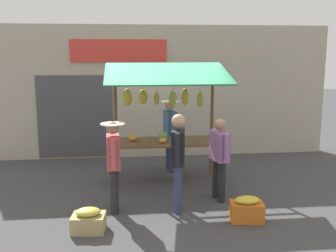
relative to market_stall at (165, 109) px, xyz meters
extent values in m
plane|color=#424244|center=(-0.03, 0.05, -1.55)|extent=(40.00, 40.00, 0.00)
cube|color=#B2A893|center=(-0.03, -2.15, 0.15)|extent=(9.00, 0.25, 3.40)
cube|color=red|center=(0.95, -2.01, 1.20)|extent=(2.40, 0.06, 0.56)
cube|color=#47474C|center=(2.08, -2.02, -0.45)|extent=(1.90, 0.04, 2.10)
cube|color=brown|center=(-0.03, 0.05, -0.69)|extent=(2.20, 0.90, 0.05)
cylinder|color=brown|center=(1.01, 0.44, -1.13)|extent=(0.06, 0.06, 0.83)
cylinder|color=brown|center=(-1.07, 0.44, -1.13)|extent=(0.06, 0.06, 0.83)
cylinder|color=brown|center=(1.01, -0.34, -1.13)|extent=(0.06, 0.06, 0.83)
cylinder|color=brown|center=(-1.07, -0.34, -1.13)|extent=(0.06, 0.06, 0.83)
cylinder|color=brown|center=(1.03, -0.35, -0.37)|extent=(0.07, 0.07, 2.35)
cylinder|color=brown|center=(-1.09, -0.35, -0.37)|extent=(0.07, 0.07, 2.35)
cylinder|color=brown|center=(-0.03, -0.35, 0.60)|extent=(2.12, 0.06, 0.06)
cube|color=#23724C|center=(-0.03, 0.20, 0.75)|extent=(2.50, 1.46, 0.39)
cylinder|color=brown|center=(-0.81, -0.34, 0.46)|extent=(0.01, 0.01, 0.27)
ellipsoid|color=#B2CC4C|center=(-0.81, -0.34, 0.15)|extent=(0.21, 0.21, 0.34)
cylinder|color=brown|center=(-0.47, -0.32, 0.50)|extent=(0.01, 0.01, 0.20)
ellipsoid|color=yellow|center=(-0.47, -0.32, 0.21)|extent=(0.22, 0.21, 0.38)
cylinder|color=brown|center=(-0.21, -0.34, 0.47)|extent=(0.01, 0.01, 0.26)
ellipsoid|color=#B2CC4C|center=(-0.21, -0.34, 0.18)|extent=(0.24, 0.22, 0.33)
cylinder|color=brown|center=(0.15, -0.36, 0.47)|extent=(0.01, 0.01, 0.27)
ellipsoid|color=gold|center=(0.15, -0.36, 0.19)|extent=(0.15, 0.18, 0.29)
cylinder|color=brown|center=(0.44, -0.30, 0.49)|extent=(0.01, 0.01, 0.21)
ellipsoid|color=yellow|center=(0.44, -0.30, 0.23)|extent=(0.20, 0.16, 0.32)
cylinder|color=brown|center=(0.77, -0.35, 0.50)|extent=(0.01, 0.01, 0.19)
ellipsoid|color=yellow|center=(0.77, -0.35, 0.22)|extent=(0.24, 0.21, 0.37)
ellipsoid|color=gold|center=(0.07, 0.25, -0.62)|extent=(0.21, 0.21, 0.10)
ellipsoid|color=orange|center=(0.68, 0.00, -0.60)|extent=(0.24, 0.26, 0.14)
sphere|color=#729E4C|center=(0.05, 0.05, -0.57)|extent=(0.20, 0.20, 0.20)
cylinder|color=navy|center=(-0.17, -0.84, -1.14)|extent=(0.14, 0.14, 0.82)
cylinder|color=navy|center=(-0.21, -0.57, -1.14)|extent=(0.14, 0.14, 0.82)
cube|color=#476B9E|center=(-0.19, -0.70, -0.44)|extent=(0.28, 0.52, 0.58)
cylinder|color=#476B9E|center=(-0.15, -1.01, -0.42)|extent=(0.09, 0.09, 0.53)
cylinder|color=#476B9E|center=(-0.23, -0.40, -0.42)|extent=(0.09, 0.09, 0.53)
sphere|color=tan|center=(-0.19, -0.70, -0.01)|extent=(0.23, 0.23, 0.23)
cylinder|color=beige|center=(-0.19, -0.70, 0.06)|extent=(0.43, 0.43, 0.02)
cylinder|color=#232328|center=(1.05, 1.74, -1.16)|extent=(0.14, 0.14, 0.78)
cylinder|color=#232328|center=(1.06, 1.48, -1.16)|extent=(0.14, 0.14, 0.78)
cube|color=#BF4C51|center=(1.05, 1.61, -0.49)|extent=(0.24, 0.48, 0.55)
cylinder|color=#BF4C51|center=(1.04, 1.91, -0.47)|extent=(0.09, 0.09, 0.51)
cylinder|color=#BF4C51|center=(1.07, 1.31, -0.47)|extent=(0.09, 0.09, 0.51)
sphere|color=#A87A5B|center=(1.05, 1.61, -0.07)|extent=(0.22, 0.22, 0.22)
cylinder|color=beige|center=(1.05, 1.61, -0.01)|extent=(0.41, 0.41, 0.02)
cylinder|color=navy|center=(-0.03, 1.83, -1.13)|extent=(0.14, 0.14, 0.84)
cylinder|color=navy|center=(-0.07, 1.55, -1.13)|extent=(0.14, 0.14, 0.84)
cube|color=black|center=(-0.05, 1.69, -0.41)|extent=(0.30, 0.54, 0.60)
cylinder|color=black|center=(0.00, 2.00, -0.39)|extent=(0.09, 0.09, 0.55)
cylinder|color=black|center=(-0.10, 1.38, -0.39)|extent=(0.09, 0.09, 0.55)
sphere|color=tan|center=(-0.05, 1.69, 0.03)|extent=(0.23, 0.23, 0.23)
cylinder|color=#232328|center=(-0.90, 1.41, -1.17)|extent=(0.14, 0.14, 0.76)
cylinder|color=#232328|center=(-0.85, 1.16, -1.17)|extent=(0.14, 0.14, 0.76)
cube|color=#93669E|center=(-0.87, 1.28, -0.52)|extent=(0.30, 0.49, 0.54)
cylinder|color=#93669E|center=(-0.93, 1.57, -0.50)|extent=(0.09, 0.09, 0.50)
cylinder|color=#93669E|center=(-0.82, 1.00, -0.50)|extent=(0.09, 0.09, 0.50)
sphere|color=#A87A5B|center=(-0.87, 1.28, -0.12)|extent=(0.21, 0.21, 0.21)
cube|color=tan|center=(1.43, 2.37, -1.42)|extent=(0.54, 0.44, 0.26)
ellipsoid|color=gold|center=(1.43, 2.37, -1.24)|extent=(0.38, 0.30, 0.12)
cube|color=#D1661E|center=(-1.11, 2.27, -1.40)|extent=(0.58, 0.42, 0.31)
ellipsoid|color=yellow|center=(-1.11, 2.27, -1.19)|extent=(0.41, 0.27, 0.12)
camera|label=1|loc=(0.86, 8.31, 1.19)|focal=43.08mm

